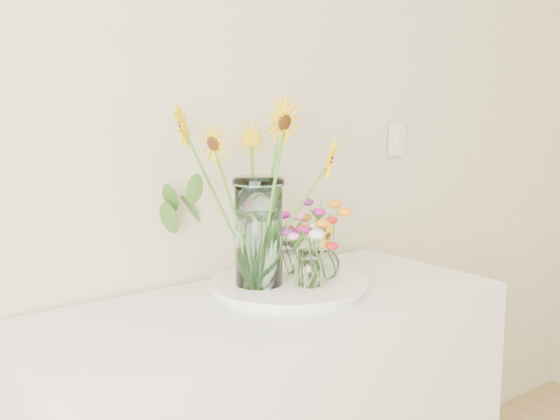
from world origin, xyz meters
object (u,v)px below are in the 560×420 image
object	(u,v)px
tray	(288,288)
small_vase_c	(286,257)
small_vase_a	(309,269)
small_vase_b	(323,254)
mason_jar	(259,232)

from	to	relation	value
tray	small_vase_c	xyz separation A→B (m)	(0.07, 0.09, 0.06)
tray	small_vase_a	size ratio (longest dim) A/B	3.98
small_vase_b	small_vase_c	bearing A→B (deg)	114.79
tray	small_vase_a	distance (m)	0.10
small_vase_a	small_vase_c	bearing A→B (deg)	74.22
small_vase_a	small_vase_b	size ratio (longest dim) A/B	0.75
small_vase_a	small_vase_c	distance (m)	0.17
mason_jar	small_vase_b	size ratio (longest dim) A/B	2.14
mason_jar	small_vase_a	world-z (taller)	mason_jar
small_vase_a	small_vase_b	xyz separation A→B (m)	(0.10, 0.05, 0.02)
mason_jar	small_vase_c	size ratio (longest dim) A/B	3.11
tray	small_vase_a	bearing A→B (deg)	-74.54
small_vase_a	tray	bearing A→B (deg)	105.46
tray	small_vase_c	bearing A→B (deg)	54.71
mason_jar	small_vase_b	xyz separation A→B (m)	(0.20, -0.05, -0.08)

